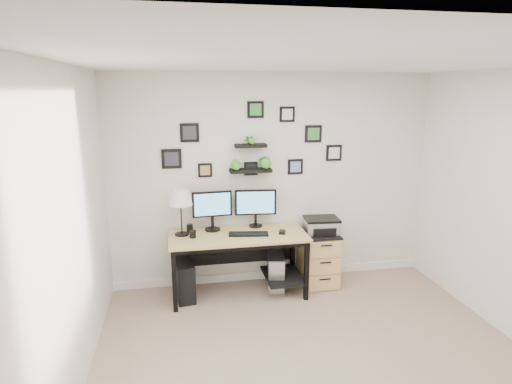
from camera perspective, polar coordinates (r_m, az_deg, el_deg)
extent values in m
plane|color=tan|center=(4.06, 8.94, -22.88)|extent=(4.00, 4.00, 0.00)
plane|color=white|center=(3.28, 10.69, 16.77)|extent=(4.00, 4.00, 0.00)
plane|color=silver|center=(5.31, 2.31, 1.59)|extent=(4.00, 0.00, 4.00)
plane|color=silver|center=(3.36, -24.52, -6.91)|extent=(0.00, 4.00, 4.00)
cube|color=white|center=(5.69, 2.22, -10.85)|extent=(4.00, 0.03, 0.10)
cube|color=tan|center=(5.02, -2.40, -5.82)|extent=(1.60, 0.70, 0.03)
cube|color=black|center=(5.04, -2.39, -6.25)|extent=(1.54, 0.64, 0.05)
cube|color=black|center=(5.42, -2.87, -7.41)|extent=(1.44, 0.02, 0.41)
cube|color=black|center=(5.33, 3.63, -11.08)|extent=(0.45, 0.63, 0.03)
cube|color=black|center=(4.84, -10.82, -11.62)|extent=(0.05, 0.05, 0.72)
cube|color=black|center=(5.39, -10.83, -8.92)|extent=(0.05, 0.05, 0.72)
cube|color=black|center=(5.05, 6.75, -10.40)|extent=(0.05, 0.05, 0.72)
cube|color=black|center=(5.58, 4.91, -7.95)|extent=(0.05, 0.05, 0.72)
cylinder|color=black|center=(5.18, -5.80, -4.98)|extent=(0.20, 0.20, 0.02)
cylinder|color=black|center=(5.15, -5.82, -4.12)|extent=(0.04, 0.04, 0.16)
cube|color=black|center=(5.08, -5.87, -1.60)|extent=(0.47, 0.06, 0.31)
cube|color=#59A5D8|center=(5.06, -5.84, -1.66)|extent=(0.42, 0.03, 0.26)
cylinder|color=black|center=(5.29, -0.06, -4.53)|extent=(0.18, 0.18, 0.02)
cylinder|color=black|center=(5.26, -0.06, -3.78)|extent=(0.04, 0.04, 0.14)
cube|color=black|center=(5.19, -0.05, -1.38)|extent=(0.51, 0.08, 0.32)
cube|color=#59A5D8|center=(5.18, -0.04, -1.43)|extent=(0.45, 0.05, 0.27)
cube|color=black|center=(4.99, -1.00, -5.62)|extent=(0.47, 0.21, 0.02)
cube|color=black|center=(5.05, 3.51, -5.34)|extent=(0.10, 0.12, 0.03)
cylinder|color=black|center=(5.07, -9.84, -5.55)|extent=(0.17, 0.17, 0.02)
cylinder|color=black|center=(4.99, -9.96, -2.83)|extent=(0.01, 0.01, 0.50)
cone|color=white|center=(4.94, -10.05, -0.64)|extent=(0.27, 0.27, 0.19)
cylinder|color=black|center=(4.94, -8.43, -5.57)|extent=(0.08, 0.08, 0.09)
cylinder|color=black|center=(5.15, -8.82, -4.75)|extent=(0.07, 0.07, 0.10)
cube|color=black|center=(5.18, -9.53, -11.46)|extent=(0.25, 0.47, 0.45)
cube|color=gray|center=(5.37, 2.65, -10.48)|extent=(0.26, 0.46, 0.43)
cube|color=silver|center=(5.17, 2.79, -11.46)|extent=(0.17, 0.04, 0.40)
cube|color=tan|center=(5.49, 8.30, -8.80)|extent=(0.42, 0.50, 0.65)
cube|color=black|center=(5.37, 8.43, -5.49)|extent=(0.43, 0.51, 0.02)
cube|color=tan|center=(5.36, 9.13, -11.96)|extent=(0.39, 0.02, 0.18)
cylinder|color=black|center=(5.32, 9.20, -11.43)|extent=(0.14, 0.02, 0.02)
cube|color=tan|center=(5.27, 9.22, -9.83)|extent=(0.39, 0.02, 0.18)
cylinder|color=black|center=(5.23, 9.29, -9.28)|extent=(0.14, 0.02, 0.02)
cube|color=tan|center=(5.18, 9.31, -7.64)|extent=(0.39, 0.02, 0.18)
cylinder|color=black|center=(5.15, 9.39, -7.06)|extent=(0.14, 0.02, 0.02)
cube|color=silver|center=(5.35, 8.71, -4.53)|extent=(0.44, 0.35, 0.16)
cube|color=black|center=(5.32, 8.75, -3.58)|extent=(0.44, 0.35, 0.03)
cube|color=black|center=(5.21, 9.17, -5.35)|extent=(0.28, 0.04, 0.09)
cube|color=black|center=(5.13, -0.72, 2.90)|extent=(0.50, 0.18, 0.04)
cube|color=black|center=(5.08, -0.71, 6.20)|extent=(0.38, 0.15, 0.04)
imported|color=green|center=(5.08, -2.62, 4.54)|extent=(0.15, 0.12, 0.27)
imported|color=green|center=(5.14, 1.15, 4.66)|extent=(0.15, 0.15, 0.27)
imported|color=green|center=(5.06, -0.72, 7.86)|extent=(0.13, 0.09, 0.25)
cube|color=black|center=(5.14, -0.06, 10.93)|extent=(0.20, 0.02, 0.20)
cube|color=#34892D|center=(5.13, -0.04, 10.93)|extent=(0.14, 0.00, 0.14)
cube|color=black|center=(5.46, 10.35, 5.16)|extent=(0.20, 0.02, 0.20)
cube|color=silver|center=(5.45, 10.39, 5.14)|extent=(0.14, 0.00, 0.14)
cube|color=black|center=(5.15, -6.81, 2.91)|extent=(0.17, 0.02, 0.17)
cube|color=#9B8247|center=(5.13, -6.80, 2.89)|extent=(0.12, 0.00, 0.12)
cube|color=black|center=(5.21, -0.70, 3.14)|extent=(0.17, 0.02, 0.17)
cube|color=black|center=(5.20, -0.68, 3.12)|extent=(0.12, 0.00, 0.12)
cube|color=black|center=(5.07, -8.86, 7.82)|extent=(0.22, 0.02, 0.22)
cube|color=#2D2D32|center=(5.06, -8.85, 7.80)|extent=(0.15, 0.00, 0.15)
cube|color=black|center=(5.34, 7.65, 7.70)|extent=(0.21, 0.02, 0.21)
cube|color=#397E39|center=(5.33, 7.69, 7.69)|extent=(0.15, 0.00, 0.15)
cube|color=black|center=(5.23, 4.18, 10.30)|extent=(0.18, 0.02, 0.18)
cube|color=silver|center=(5.22, 4.21, 10.29)|extent=(0.13, 0.00, 0.13)
cube|color=black|center=(5.11, -11.19, 4.37)|extent=(0.23, 0.02, 0.23)
cube|color=#2C2C35|center=(5.10, -11.20, 4.35)|extent=(0.16, 0.00, 0.16)
cube|color=black|center=(5.33, 5.27, 3.38)|extent=(0.19, 0.02, 0.19)
cube|color=#6A7DB9|center=(5.32, 5.30, 3.36)|extent=(0.13, 0.00, 0.13)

